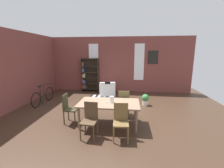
# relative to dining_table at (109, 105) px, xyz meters

# --- Properties ---
(ground_plane) EXTENTS (9.77, 9.77, 0.00)m
(ground_plane) POSITION_rel_dining_table_xyz_m (-0.17, 0.72, -0.66)
(ground_plane) COLOR #3C291D
(back_wall_brick) EXTENTS (8.52, 0.12, 3.15)m
(back_wall_brick) POSITION_rel_dining_table_xyz_m (-0.17, 4.40, 0.92)
(back_wall_brick) COLOR brown
(back_wall_brick) RESTS_ON ground
(left_wall_brick) EXTENTS (0.12, 8.23, 3.15)m
(left_wall_brick) POSITION_rel_dining_table_xyz_m (-3.99, 0.72, 0.92)
(left_wall_brick) COLOR brown
(left_wall_brick) RESTS_ON ground
(window_pane_0) EXTENTS (0.55, 0.02, 2.05)m
(window_pane_0) POSITION_rel_dining_table_xyz_m (-1.48, 4.33, 1.07)
(window_pane_0) COLOR white
(window_pane_1) EXTENTS (0.55, 0.02, 2.05)m
(window_pane_1) POSITION_rel_dining_table_xyz_m (1.15, 4.33, 1.07)
(window_pane_1) COLOR white
(dining_table) EXTENTS (1.88, 1.05, 0.73)m
(dining_table) POSITION_rel_dining_table_xyz_m (0.00, 0.00, 0.00)
(dining_table) COLOR #81634D
(dining_table) RESTS_ON ground
(vase_on_table) EXTENTS (0.12, 0.12, 0.20)m
(vase_on_table) POSITION_rel_dining_table_xyz_m (0.10, 0.00, 0.17)
(vase_on_table) COLOR silver
(vase_on_table) RESTS_ON dining_table
(tealight_candle_0) EXTENTS (0.04, 0.04, 0.03)m
(tealight_candle_0) POSITION_rel_dining_table_xyz_m (0.17, -0.15, 0.09)
(tealight_candle_0) COLOR silver
(tealight_candle_0) RESTS_ON dining_table
(tealight_candle_1) EXTENTS (0.04, 0.04, 0.04)m
(tealight_candle_1) POSITION_rel_dining_table_xyz_m (-0.06, -0.04, 0.09)
(tealight_candle_1) COLOR silver
(tealight_candle_1) RESTS_ON dining_table
(dining_chair_head_left) EXTENTS (0.40, 0.40, 0.95)m
(dining_chair_head_left) POSITION_rel_dining_table_xyz_m (-1.31, -0.00, -0.15)
(dining_chair_head_left) COLOR #34321D
(dining_chair_head_left) RESTS_ON ground
(dining_chair_near_left) EXTENTS (0.43, 0.43, 0.95)m
(dining_chair_near_left) POSITION_rel_dining_table_xyz_m (-0.42, -0.75, -0.15)
(dining_chair_near_left) COLOR #4C3724
(dining_chair_near_left) RESTS_ON ground
(dining_chair_near_right) EXTENTS (0.43, 0.43, 0.95)m
(dining_chair_near_right) POSITION_rel_dining_table_xyz_m (0.42, -0.75, -0.15)
(dining_chair_near_right) COLOR brown
(dining_chair_near_right) RESTS_ON ground
(dining_chair_far_right) EXTENTS (0.43, 0.43, 0.95)m
(dining_chair_far_right) POSITION_rel_dining_table_xyz_m (0.43, 0.75, -0.15)
(dining_chair_far_right) COLOR brown
(dining_chair_far_right) RESTS_ON ground
(bookshelf_tall) EXTENTS (1.01, 0.29, 1.94)m
(bookshelf_tall) POSITION_rel_dining_table_xyz_m (-1.74, 4.16, 0.29)
(bookshelf_tall) COLOR #2D2319
(bookshelf_tall) RESTS_ON ground
(armchair_white) EXTENTS (0.97, 0.97, 0.75)m
(armchair_white) POSITION_rel_dining_table_xyz_m (-0.57, 3.44, -0.38)
(armchair_white) COLOR white
(armchair_white) RESTS_ON ground
(bicycle_second) EXTENTS (0.44, 1.70, 0.90)m
(bicycle_second) POSITION_rel_dining_table_xyz_m (-3.23, 1.72, -0.33)
(bicycle_second) COLOR black
(bicycle_second) RESTS_ON ground
(potted_plant_by_shelf) EXTENTS (0.30, 0.30, 0.49)m
(potted_plant_by_shelf) POSITION_rel_dining_table_xyz_m (1.33, 2.00, -0.39)
(potted_plant_by_shelf) COLOR silver
(potted_plant_by_shelf) RESTS_ON ground
(striped_rug) EXTENTS (1.29, 0.89, 0.01)m
(striped_rug) POSITION_rel_dining_table_xyz_m (-0.79, 2.89, -0.66)
(striped_rug) COLOR black
(striped_rug) RESTS_ON ground
(framed_picture) EXTENTS (0.56, 0.03, 0.72)m
(framed_picture) POSITION_rel_dining_table_xyz_m (1.90, 4.32, 1.35)
(framed_picture) COLOR black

